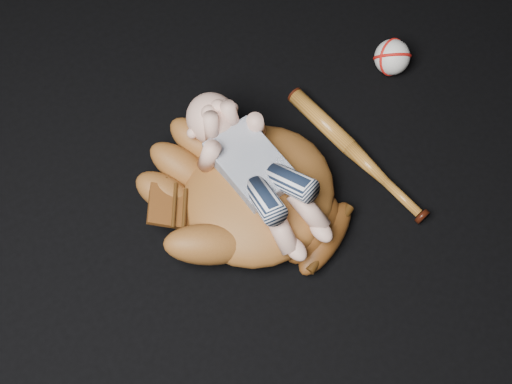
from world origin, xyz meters
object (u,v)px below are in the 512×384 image
newborn_baby (260,173)px  baseball_bat (357,154)px  baseball_glove (259,190)px  baseball (392,57)px

newborn_baby → baseball_bat: 0.26m
newborn_baby → baseball_bat: (0.23, -0.03, -0.11)m
baseball_glove → baseball: 0.47m
baseball_glove → baseball_bat: (0.24, -0.02, -0.05)m
baseball_glove → newborn_baby: bearing=15.1°
baseball_glove → baseball: baseball_glove is taller
baseball_glove → baseball: (0.45, 0.13, -0.03)m
baseball_bat → baseball_glove: bearing=175.3°
baseball_bat → baseball: baseball is taller
baseball_bat → baseball: size_ratio=4.91×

